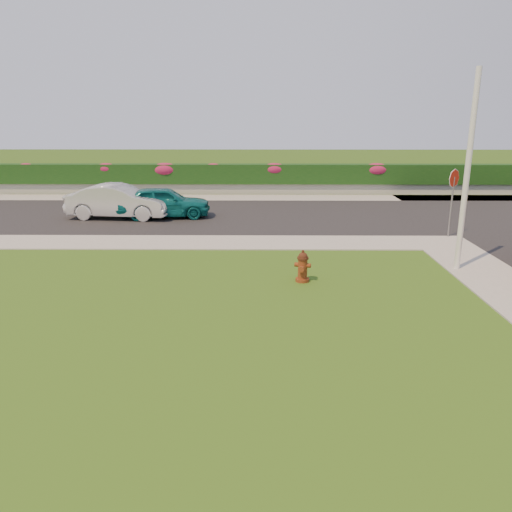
{
  "coord_description": "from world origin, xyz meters",
  "views": [
    {
      "loc": [
        0.54,
        -8.17,
        4.36
      ],
      "look_at": [
        0.44,
        4.1,
        0.9
      ],
      "focal_mm": 35.0,
      "sensor_mm": 36.0,
      "label": 1
    }
  ],
  "objects_px": {
    "fire_hydrant": "(303,267)",
    "utility_pole": "(467,173)",
    "stop_sign": "(453,187)",
    "sedan_teal": "(164,202)",
    "sedan_silver": "(119,201)"
  },
  "relations": [
    {
      "from": "fire_hydrant",
      "to": "utility_pole",
      "type": "xyz_separation_m",
      "value": [
        4.62,
        1.13,
        2.4
      ]
    },
    {
      "from": "fire_hydrant",
      "to": "stop_sign",
      "type": "xyz_separation_m",
      "value": [
        5.84,
        5.17,
        1.46
      ]
    },
    {
      "from": "sedan_teal",
      "to": "sedan_silver",
      "type": "bearing_deg",
      "value": 86.44
    },
    {
      "from": "sedan_teal",
      "to": "stop_sign",
      "type": "xyz_separation_m",
      "value": [
        11.21,
        -3.48,
        1.15
      ]
    },
    {
      "from": "utility_pole",
      "to": "stop_sign",
      "type": "relative_size",
      "value": 2.22
    },
    {
      "from": "fire_hydrant",
      "to": "sedan_teal",
      "type": "relative_size",
      "value": 0.22
    },
    {
      "from": "fire_hydrant",
      "to": "stop_sign",
      "type": "height_order",
      "value": "stop_sign"
    },
    {
      "from": "sedan_silver",
      "to": "utility_pole",
      "type": "distance_m",
      "value": 14.17
    },
    {
      "from": "stop_sign",
      "to": "sedan_silver",
      "type": "bearing_deg",
      "value": 147.28
    },
    {
      "from": "sedan_silver",
      "to": "stop_sign",
      "type": "bearing_deg",
      "value": -98.99
    },
    {
      "from": "sedan_silver",
      "to": "stop_sign",
      "type": "relative_size",
      "value": 1.76
    },
    {
      "from": "fire_hydrant",
      "to": "sedan_teal",
      "type": "xyz_separation_m",
      "value": [
        -5.38,
        8.65,
        0.31
      ]
    },
    {
      "from": "sedan_teal",
      "to": "sedan_silver",
      "type": "xyz_separation_m",
      "value": [
        -1.91,
        -0.13,
        0.05
      ]
    },
    {
      "from": "sedan_silver",
      "to": "fire_hydrant",
      "type": "bearing_deg",
      "value": -134.11
    },
    {
      "from": "sedan_silver",
      "to": "utility_pole",
      "type": "bearing_deg",
      "value": -116.48
    }
  ]
}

